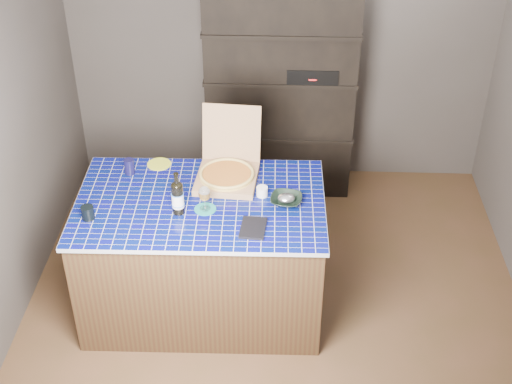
{
  "coord_description": "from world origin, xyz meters",
  "views": [
    {
      "loc": [
        0.02,
        -3.72,
        3.54
      ],
      "look_at": [
        -0.13,
        0.0,
        0.96
      ],
      "focal_mm": 50.0,
      "sensor_mm": 36.0,
      "label": 1
    }
  ],
  "objects_px": {
    "kitchen_island": "(203,254)",
    "mead_bottle": "(178,197)",
    "wine_glass": "(204,194)",
    "bowl": "(286,200)",
    "pizza_box": "(227,172)",
    "dvd_case": "(253,228)"
  },
  "relations": [
    {
      "from": "kitchen_island",
      "to": "pizza_box",
      "type": "distance_m",
      "value": 0.58
    },
    {
      "from": "mead_bottle",
      "to": "wine_glass",
      "type": "distance_m",
      "value": 0.17
    },
    {
      "from": "wine_glass",
      "to": "bowl",
      "type": "height_order",
      "value": "wine_glass"
    },
    {
      "from": "kitchen_island",
      "to": "mead_bottle",
      "type": "bearing_deg",
      "value": -133.64
    },
    {
      "from": "mead_bottle",
      "to": "bowl",
      "type": "height_order",
      "value": "mead_bottle"
    },
    {
      "from": "pizza_box",
      "to": "bowl",
      "type": "relative_size",
      "value": 2.56
    },
    {
      "from": "pizza_box",
      "to": "wine_glass",
      "type": "xyz_separation_m",
      "value": [
        -0.12,
        -0.35,
        0.06
      ]
    },
    {
      "from": "mead_bottle",
      "to": "bowl",
      "type": "xyz_separation_m",
      "value": [
        0.67,
        0.13,
        -0.09
      ]
    },
    {
      "from": "bowl",
      "to": "wine_glass",
      "type": "bearing_deg",
      "value": -170.04
    },
    {
      "from": "dvd_case",
      "to": "kitchen_island",
      "type": "bearing_deg",
      "value": 146.67
    },
    {
      "from": "kitchen_island",
      "to": "wine_glass",
      "type": "distance_m",
      "value": 0.57
    },
    {
      "from": "wine_glass",
      "to": "bowl",
      "type": "distance_m",
      "value": 0.53
    },
    {
      "from": "kitchen_island",
      "to": "pizza_box",
      "type": "height_order",
      "value": "pizza_box"
    },
    {
      "from": "dvd_case",
      "to": "mead_bottle",
      "type": "bearing_deg",
      "value": 167.48
    },
    {
      "from": "pizza_box",
      "to": "bowl",
      "type": "bearing_deg",
      "value": -28.54
    },
    {
      "from": "kitchen_island",
      "to": "bowl",
      "type": "height_order",
      "value": "bowl"
    },
    {
      "from": "kitchen_island",
      "to": "mead_bottle",
      "type": "relative_size",
      "value": 5.46
    },
    {
      "from": "dvd_case",
      "to": "pizza_box",
      "type": "bearing_deg",
      "value": 115.13
    },
    {
      "from": "kitchen_island",
      "to": "wine_glass",
      "type": "relative_size",
      "value": 9.64
    },
    {
      "from": "pizza_box",
      "to": "wine_glass",
      "type": "relative_size",
      "value": 3.06
    },
    {
      "from": "wine_glass",
      "to": "pizza_box",
      "type": "bearing_deg",
      "value": 71.67
    },
    {
      "from": "pizza_box",
      "to": "mead_bottle",
      "type": "relative_size",
      "value": 1.73
    }
  ]
}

